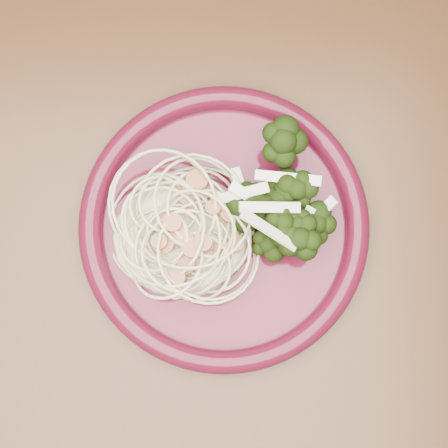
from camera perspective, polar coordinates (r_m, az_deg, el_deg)
dining_table at (r=0.69m, az=0.04°, el=1.71°), size 1.20×0.80×0.75m
dinner_plate at (r=0.57m, az=0.00°, el=-0.16°), size 0.32×0.32×0.02m
spaghetti_pile at (r=0.56m, az=-4.05°, el=-1.10°), size 0.15×0.14×0.03m
scallop_cluster at (r=0.53m, az=-4.29°, el=-0.64°), size 0.12×0.12×0.03m
broccoli_pile at (r=0.56m, az=5.00°, el=1.50°), size 0.11×0.15×0.05m
onion_garnish at (r=0.53m, az=5.27°, el=2.07°), size 0.08×0.10×0.05m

